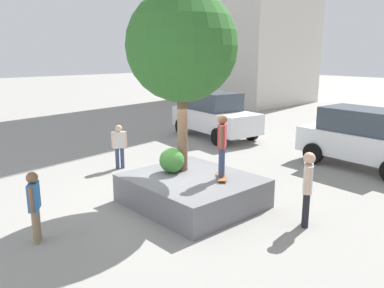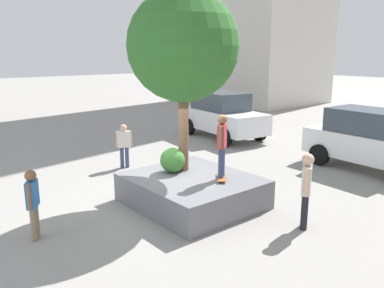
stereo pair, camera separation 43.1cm
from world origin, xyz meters
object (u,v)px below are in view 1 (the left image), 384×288
skateboarder (222,141)px  police_car (214,115)px  planter_ledge (192,191)px  bystander_watching (307,184)px  plaza_tree (182,46)px  skateboard (221,177)px  sedan_parked (364,138)px  pedestrian_crossing (119,143)px  passerby_with_bag (34,202)px

skateboarder → police_car: skateboarder is taller
planter_ledge → bystander_watching: bystander_watching is taller
police_car → bystander_watching: police_car is taller
plaza_tree → police_car: (-5.01, 6.36, -3.04)m
skateboard → police_car: 8.78m
sedan_parked → pedestrian_crossing: sedan_parked is taller
pedestrian_crossing → bystander_watching: bearing=5.6°
skateboarder → bystander_watching: (2.17, 0.58, -0.74)m
planter_ledge → passerby_with_bag: size_ratio=2.07×
skateboarder → sedan_parked: bearing=82.5°
skateboarder → pedestrian_crossing: skateboarder is taller
sedan_parked → passerby_with_bag: size_ratio=2.92×
skateboarder → sedan_parked: skateboarder is taller
pedestrian_crossing → bystander_watching: (6.98, 0.68, 0.13)m
skateboard → police_car: police_car is taller
skateboarder → pedestrian_crossing: size_ratio=1.05×
skateboard → bystander_watching: (2.17, 0.58, 0.21)m
planter_ledge → police_car: (-5.67, 6.60, 0.72)m
plaza_tree → planter_ledge: bearing=-20.0°
planter_ledge → police_car: 8.73m
bystander_watching → skateboard: bearing=-164.9°
skateboard → pedestrian_crossing: 4.81m
skateboarder → pedestrian_crossing: (-4.81, -0.09, -0.87)m
planter_ledge → bystander_watching: 3.05m
sedan_parked → pedestrian_crossing: bearing=-131.2°
skateboarder → police_car: bearing=135.8°
plaza_tree → skateboarder: bearing=10.4°
planter_ledge → sedan_parked: bearing=77.9°
bystander_watching → planter_ledge: bearing=-159.3°
police_car → bystander_watching: (8.46, -5.54, -0.07)m
police_car → passerby_with_bag: bearing=-64.4°
bystander_watching → plaza_tree: bearing=-166.7°
planter_ledge → plaza_tree: bearing=160.0°
plaza_tree → skateboarder: 2.70m
skateboarder → police_car: (-6.29, 6.12, -0.68)m
skateboard → sedan_parked: size_ratio=0.16×
plaza_tree → passerby_with_bag: plaza_tree is taller
police_car → passerby_with_bag: (5.04, -10.51, -0.19)m
planter_ledge → passerby_with_bag: passerby_with_bag is taller
sedan_parked → passerby_with_bag: sedan_parked is taller
skateboarder → bystander_watching: 2.36m
police_car → bystander_watching: 10.11m
skateboard → pedestrian_crossing: pedestrian_crossing is taller
planter_ledge → skateboarder: size_ratio=2.00×
skateboard → sedan_parked: 6.41m
police_car → bystander_watching: bearing=-33.2°
plaza_tree → passerby_with_bag: (0.03, -4.16, -3.23)m
sedan_parked → bystander_watching: bearing=-77.0°
passerby_with_bag → pedestrian_crossing: bearing=129.6°
sedan_parked → pedestrian_crossing: 8.57m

